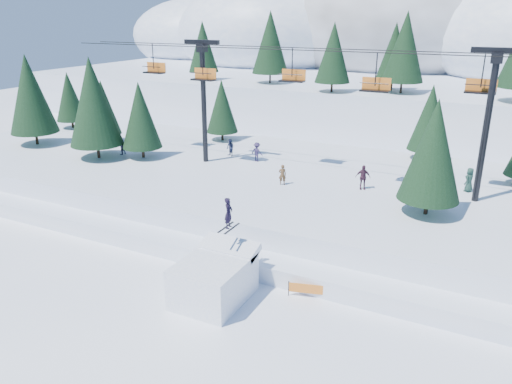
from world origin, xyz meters
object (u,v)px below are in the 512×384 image
at_px(chairlift, 329,91).
at_px(banner_near, 314,290).
at_px(jump_kicker, 215,278).
at_px(banner_far, 406,304).

distance_m(chairlift, banner_near, 16.32).
xyz_separation_m(jump_kicker, banner_far, (9.61, 3.18, -0.73)).
bearing_deg(chairlift, banner_far, -54.61).
xyz_separation_m(chairlift, banner_far, (8.80, -12.39, -8.78)).
distance_m(banner_near, banner_far, 4.82).
height_order(chairlift, banner_near, chairlift).
bearing_deg(chairlift, jump_kicker, -92.99).
xyz_separation_m(chairlift, banner_near, (4.04, -13.15, -8.78)).
height_order(jump_kicker, banner_near, jump_kicker).
distance_m(chairlift, banner_far, 17.55).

